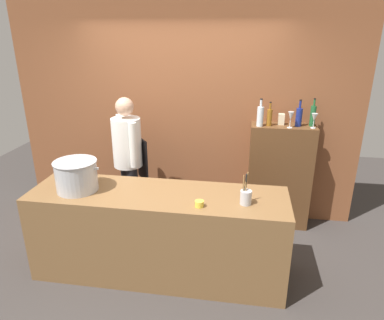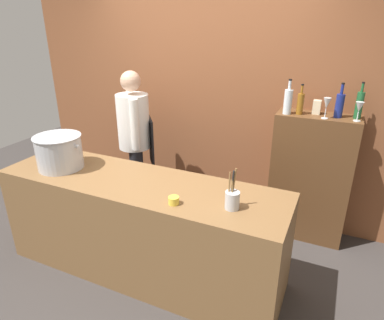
# 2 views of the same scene
# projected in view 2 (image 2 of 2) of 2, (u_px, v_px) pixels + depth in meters

# --- Properties ---
(ground_plane) EXTENTS (8.00, 8.00, 0.00)m
(ground_plane) POSITION_uv_depth(u_px,v_px,m) (144.00, 268.00, 3.14)
(ground_plane) COLOR #383330
(brick_back_panel) EXTENTS (4.40, 0.10, 3.00)m
(brick_back_panel) POSITION_uv_depth(u_px,v_px,m) (205.00, 81.00, 3.73)
(brick_back_panel) COLOR brown
(brick_back_panel) RESTS_ON ground_plane
(prep_counter) EXTENTS (2.49, 0.70, 0.90)m
(prep_counter) POSITION_uv_depth(u_px,v_px,m) (142.00, 227.00, 2.97)
(prep_counter) COLOR brown
(prep_counter) RESTS_ON ground_plane
(bar_cabinet) EXTENTS (0.76, 0.32, 1.31)m
(bar_cabinet) POSITION_uv_depth(u_px,v_px,m) (310.00, 178.00, 3.41)
(bar_cabinet) COLOR brown
(bar_cabinet) RESTS_ON ground_plane
(chef) EXTENTS (0.42, 0.45, 1.66)m
(chef) POSITION_uv_depth(u_px,v_px,m) (135.00, 136.00, 3.66)
(chef) COLOR black
(chef) RESTS_ON ground_plane
(stockpot_large) EXTENTS (0.47, 0.41, 0.30)m
(stockpot_large) POSITION_uv_depth(u_px,v_px,m) (59.00, 152.00, 3.00)
(stockpot_large) COLOR #B7BABF
(stockpot_large) RESTS_ON prep_counter
(utensil_crock) EXTENTS (0.10, 0.10, 0.30)m
(utensil_crock) POSITION_uv_depth(u_px,v_px,m) (232.00, 199.00, 2.37)
(utensil_crock) COLOR #B7BABF
(utensil_crock) RESTS_ON prep_counter
(butter_jar) EXTENTS (0.08, 0.08, 0.06)m
(butter_jar) POSITION_uv_depth(u_px,v_px,m) (174.00, 200.00, 2.45)
(butter_jar) COLOR yellow
(butter_jar) RESTS_ON prep_counter
(wine_bottle_green) EXTENTS (0.06, 0.06, 0.33)m
(wine_bottle_green) POSITION_uv_depth(u_px,v_px,m) (359.00, 105.00, 3.00)
(wine_bottle_green) COLOR #1E592D
(wine_bottle_green) RESTS_ON bar_cabinet
(wine_bottle_cobalt) EXTENTS (0.07, 0.07, 0.31)m
(wine_bottle_cobalt) POSITION_uv_depth(u_px,v_px,m) (339.00, 105.00, 3.04)
(wine_bottle_cobalt) COLOR navy
(wine_bottle_cobalt) RESTS_ON bar_cabinet
(wine_bottle_clear) EXTENTS (0.08, 0.08, 0.32)m
(wine_bottle_clear) POSITION_uv_depth(u_px,v_px,m) (288.00, 101.00, 3.15)
(wine_bottle_clear) COLOR silver
(wine_bottle_clear) RESTS_ON bar_cabinet
(wine_bottle_amber) EXTENTS (0.06, 0.06, 0.28)m
(wine_bottle_amber) POSITION_uv_depth(u_px,v_px,m) (300.00, 103.00, 3.15)
(wine_bottle_amber) COLOR #8C5919
(wine_bottle_amber) RESTS_ON bar_cabinet
(wine_glass_wide) EXTENTS (0.07, 0.07, 0.17)m
(wine_glass_wide) POSITION_uv_depth(u_px,v_px,m) (359.00, 108.00, 2.93)
(wine_glass_wide) COLOR silver
(wine_glass_wide) RESTS_ON bar_cabinet
(wine_glass_tall) EXTENTS (0.06, 0.06, 0.19)m
(wine_glass_tall) POSITION_uv_depth(u_px,v_px,m) (327.00, 104.00, 3.00)
(wine_glass_tall) COLOR silver
(wine_glass_tall) RESTS_ON bar_cabinet
(spice_tin_cream) EXTENTS (0.07, 0.07, 0.13)m
(spice_tin_cream) POSITION_uv_depth(u_px,v_px,m) (317.00, 107.00, 3.17)
(spice_tin_cream) COLOR beige
(spice_tin_cream) RESTS_ON bar_cabinet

